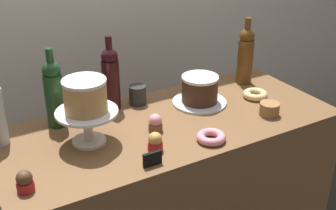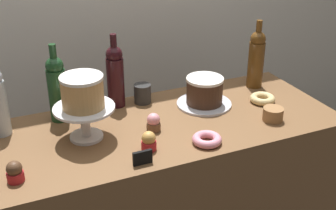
{
  "view_description": "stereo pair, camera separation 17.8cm",
  "coord_description": "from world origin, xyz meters",
  "px_view_note": "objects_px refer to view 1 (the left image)",
  "views": [
    {
      "loc": [
        -0.8,
        -1.39,
        1.79
      ],
      "look_at": [
        0.0,
        0.0,
        1.0
      ],
      "focal_mm": 47.56,
      "sensor_mm": 36.0,
      "label": 1
    },
    {
      "loc": [
        -0.64,
        -1.47,
        1.79
      ],
      "look_at": [
        0.0,
        0.0,
        1.0
      ],
      "focal_mm": 47.56,
      "sensor_mm": 36.0,
      "label": 2
    }
  ],
  "objects_px": {
    "wine_bottle_green": "(54,92)",
    "cupcake_strawberry": "(155,123)",
    "cupcake_caramel": "(155,142)",
    "price_sign_chalkboard": "(152,159)",
    "coffee_cup_ceramic": "(138,95)",
    "cookie_stack": "(269,109)",
    "cupcake_chocolate": "(25,182)",
    "wine_bottle_dark_red": "(111,77)",
    "donut_pink": "(211,137)",
    "cake_stand_pedestal": "(87,121)",
    "wine_bottle_amber": "(245,55)",
    "donut_glazed": "(255,94)",
    "white_layer_cake": "(85,96)",
    "chocolate_round_cake": "(200,89)"
  },
  "relations": [
    {
      "from": "wine_bottle_green",
      "to": "cupcake_strawberry",
      "type": "bearing_deg",
      "value": -37.49
    },
    {
      "from": "cupcake_caramel",
      "to": "price_sign_chalkboard",
      "type": "bearing_deg",
      "value": -124.36
    },
    {
      "from": "coffee_cup_ceramic",
      "to": "cookie_stack",
      "type": "bearing_deg",
      "value": -41.15
    },
    {
      "from": "cupcake_caramel",
      "to": "cupcake_chocolate",
      "type": "bearing_deg",
      "value": -179.25
    },
    {
      "from": "price_sign_chalkboard",
      "to": "wine_bottle_dark_red",
      "type": "bearing_deg",
      "value": 82.84
    },
    {
      "from": "donut_pink",
      "to": "wine_bottle_green",
      "type": "bearing_deg",
      "value": 138.16
    },
    {
      "from": "cake_stand_pedestal",
      "to": "coffee_cup_ceramic",
      "type": "height_order",
      "value": "cake_stand_pedestal"
    },
    {
      "from": "wine_bottle_amber",
      "to": "cupcake_chocolate",
      "type": "relative_size",
      "value": 4.38
    },
    {
      "from": "donut_glazed",
      "to": "price_sign_chalkboard",
      "type": "bearing_deg",
      "value": -159.36
    },
    {
      "from": "white_layer_cake",
      "to": "wine_bottle_dark_red",
      "type": "xyz_separation_m",
      "value": [
        0.19,
        0.23,
        -0.05
      ]
    },
    {
      "from": "cake_stand_pedestal",
      "to": "wine_bottle_amber",
      "type": "relative_size",
      "value": 0.71
    },
    {
      "from": "cupcake_chocolate",
      "to": "donut_glazed",
      "type": "distance_m",
      "value": 1.1
    },
    {
      "from": "cake_stand_pedestal",
      "to": "wine_bottle_dark_red",
      "type": "relative_size",
      "value": 0.71
    },
    {
      "from": "chocolate_round_cake",
      "to": "wine_bottle_dark_red",
      "type": "height_order",
      "value": "wine_bottle_dark_red"
    },
    {
      "from": "white_layer_cake",
      "to": "cupcake_strawberry",
      "type": "xyz_separation_m",
      "value": [
        0.26,
        -0.05,
        -0.16
      ]
    },
    {
      "from": "cake_stand_pedestal",
      "to": "price_sign_chalkboard",
      "type": "xyz_separation_m",
      "value": [
        0.13,
        -0.26,
        -0.06
      ]
    },
    {
      "from": "cupcake_chocolate",
      "to": "coffee_cup_ceramic",
      "type": "height_order",
      "value": "coffee_cup_ceramic"
    },
    {
      "from": "wine_bottle_green",
      "to": "cupcake_chocolate",
      "type": "height_order",
      "value": "wine_bottle_green"
    },
    {
      "from": "cake_stand_pedestal",
      "to": "chocolate_round_cake",
      "type": "relative_size",
      "value": 1.43
    },
    {
      "from": "donut_pink",
      "to": "donut_glazed",
      "type": "xyz_separation_m",
      "value": [
        0.4,
        0.22,
        0.0
      ]
    },
    {
      "from": "cupcake_strawberry",
      "to": "cookie_stack",
      "type": "height_order",
      "value": "cupcake_strawberry"
    },
    {
      "from": "white_layer_cake",
      "to": "cupcake_caramel",
      "type": "height_order",
      "value": "white_layer_cake"
    },
    {
      "from": "wine_bottle_dark_red",
      "to": "cookie_stack",
      "type": "height_order",
      "value": "wine_bottle_dark_red"
    },
    {
      "from": "wine_bottle_dark_red",
      "to": "cupcake_chocolate",
      "type": "distance_m",
      "value": 0.64
    },
    {
      "from": "cake_stand_pedestal",
      "to": "donut_pink",
      "type": "height_order",
      "value": "cake_stand_pedestal"
    },
    {
      "from": "cupcake_strawberry",
      "to": "wine_bottle_amber",
      "type": "bearing_deg",
      "value": 19.14
    },
    {
      "from": "cake_stand_pedestal",
      "to": "cookie_stack",
      "type": "distance_m",
      "value": 0.76
    },
    {
      "from": "cupcake_chocolate",
      "to": "price_sign_chalkboard",
      "type": "height_order",
      "value": "cupcake_chocolate"
    },
    {
      "from": "wine_bottle_green",
      "to": "cupcake_caramel",
      "type": "bearing_deg",
      "value": -56.12
    },
    {
      "from": "wine_bottle_amber",
      "to": "cupcake_chocolate",
      "type": "xyz_separation_m",
      "value": [
        -1.15,
        -0.34,
        -0.11
      ]
    },
    {
      "from": "wine_bottle_amber",
      "to": "donut_glazed",
      "type": "bearing_deg",
      "value": -111.34
    },
    {
      "from": "wine_bottle_dark_red",
      "to": "coffee_cup_ceramic",
      "type": "bearing_deg",
      "value": -8.34
    },
    {
      "from": "cookie_stack",
      "to": "coffee_cup_ceramic",
      "type": "height_order",
      "value": "coffee_cup_ceramic"
    },
    {
      "from": "cupcake_caramel",
      "to": "wine_bottle_green",
      "type": "bearing_deg",
      "value": 123.88
    },
    {
      "from": "cupcake_chocolate",
      "to": "donut_pink",
      "type": "height_order",
      "value": "cupcake_chocolate"
    },
    {
      "from": "price_sign_chalkboard",
      "to": "cake_stand_pedestal",
      "type": "bearing_deg",
      "value": 117.53
    },
    {
      "from": "donut_glazed",
      "to": "wine_bottle_green",
      "type": "bearing_deg",
      "value": 167.06
    },
    {
      "from": "cake_stand_pedestal",
      "to": "white_layer_cake",
      "type": "xyz_separation_m",
      "value": [
        0.0,
        -0.0,
        0.1
      ]
    },
    {
      "from": "cake_stand_pedestal",
      "to": "wine_bottle_green",
      "type": "distance_m",
      "value": 0.21
    },
    {
      "from": "chocolate_round_cake",
      "to": "donut_pink",
      "type": "height_order",
      "value": "chocolate_round_cake"
    },
    {
      "from": "white_layer_cake",
      "to": "cookie_stack",
      "type": "bearing_deg",
      "value": -12.72
    },
    {
      "from": "white_layer_cake",
      "to": "donut_pink",
      "type": "height_order",
      "value": "white_layer_cake"
    },
    {
      "from": "wine_bottle_green",
      "to": "cupcake_strawberry",
      "type": "distance_m",
      "value": 0.42
    },
    {
      "from": "wine_bottle_dark_red",
      "to": "donut_glazed",
      "type": "relative_size",
      "value": 2.91
    },
    {
      "from": "cake_stand_pedestal",
      "to": "coffee_cup_ceramic",
      "type": "distance_m",
      "value": 0.38
    },
    {
      "from": "cupcake_strawberry",
      "to": "coffee_cup_ceramic",
      "type": "distance_m",
      "value": 0.26
    },
    {
      "from": "wine_bottle_green",
      "to": "cupcake_chocolate",
      "type": "relative_size",
      "value": 4.38
    },
    {
      "from": "cookie_stack",
      "to": "price_sign_chalkboard",
      "type": "bearing_deg",
      "value": -171.68
    },
    {
      "from": "wine_bottle_amber",
      "to": "cookie_stack",
      "type": "relative_size",
      "value": 3.87
    },
    {
      "from": "cake_stand_pedestal",
      "to": "price_sign_chalkboard",
      "type": "bearing_deg",
      "value": -62.47
    }
  ]
}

